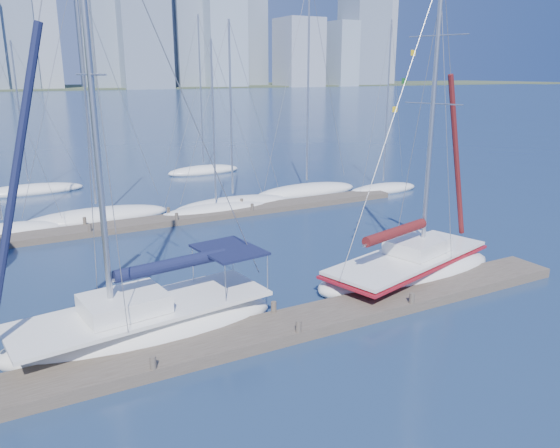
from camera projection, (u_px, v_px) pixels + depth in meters
ground at (286, 332)px, 19.37m from camera, size 700.00×700.00×0.00m
near_dock at (286, 327)px, 19.31m from camera, size 26.00×2.00×0.40m
far_dock at (188, 218)px, 33.78m from camera, size 30.00×1.80×0.36m
sailboat_navy at (144, 306)px, 18.67m from camera, size 9.78×4.24×15.81m
sailboat_maroon at (409, 258)px, 24.06m from camera, size 9.79×5.41×13.59m
bg_boat_0 at (3, 231)px, 30.57m from camera, size 6.66×3.78×13.58m
bg_boat_1 at (97, 217)px, 33.59m from camera, size 9.12×4.75×14.75m
bg_boat_2 at (216, 210)px, 35.38m from camera, size 7.84×3.49×11.13m
bg_boat_3 at (233, 205)px, 36.76m from camera, size 8.53×4.20×12.40m
bg_boat_4 at (307, 191)px, 40.85m from camera, size 8.71×4.33×15.70m
bg_boat_5 at (383, 189)px, 41.82m from camera, size 6.40×4.04×12.75m
bg_boat_6 at (29, 190)px, 41.26m from camera, size 8.03×3.22×11.35m
bg_boat_7 at (204, 170)px, 49.46m from camera, size 6.93×3.12×13.91m
skyline at (35, 17)px, 265.72m from camera, size 503.73×51.31×105.95m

